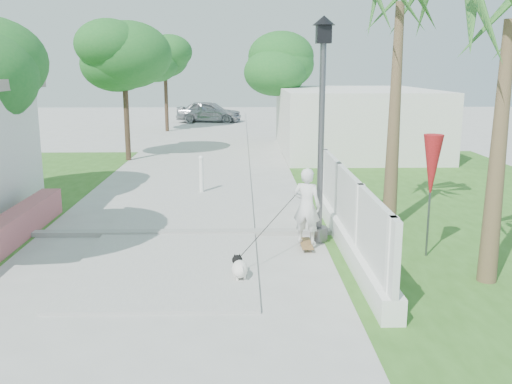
{
  "coord_description": "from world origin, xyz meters",
  "views": [
    {
      "loc": [
        1.34,
        -5.65,
        3.5
      ],
      "look_at": [
        1.61,
        5.21,
        1.1
      ],
      "focal_mm": 40.0,
      "sensor_mm": 36.0,
      "label": 1
    }
  ],
  "objects_px": {
    "bollard": "(201,173)",
    "skateboarder": "(277,222)",
    "street_lamp": "(321,122)",
    "dog": "(239,268)",
    "patio_umbrella": "(432,168)",
    "parked_car": "(209,112)"
  },
  "relations": [
    {
      "from": "bollard",
      "to": "skateboarder",
      "type": "distance_m",
      "value": 5.81
    },
    {
      "from": "street_lamp",
      "to": "dog",
      "type": "relative_size",
      "value": 7.47
    },
    {
      "from": "bollard",
      "to": "dog",
      "type": "height_order",
      "value": "bollard"
    },
    {
      "from": "street_lamp",
      "to": "skateboarder",
      "type": "distance_m",
      "value": 2.21
    },
    {
      "from": "bollard",
      "to": "patio_umbrella",
      "type": "relative_size",
      "value": 0.47
    },
    {
      "from": "patio_umbrella",
      "to": "parked_car",
      "type": "height_order",
      "value": "patio_umbrella"
    },
    {
      "from": "patio_umbrella",
      "to": "skateboarder",
      "type": "distance_m",
      "value": 2.99
    },
    {
      "from": "dog",
      "to": "parked_car",
      "type": "height_order",
      "value": "parked_car"
    },
    {
      "from": "skateboarder",
      "to": "parked_car",
      "type": "bearing_deg",
      "value": -60.58
    },
    {
      "from": "street_lamp",
      "to": "patio_umbrella",
      "type": "relative_size",
      "value": 1.93
    },
    {
      "from": "bollard",
      "to": "parked_car",
      "type": "bearing_deg",
      "value": 92.58
    },
    {
      "from": "bollard",
      "to": "dog",
      "type": "bearing_deg",
      "value": -80.75
    },
    {
      "from": "dog",
      "to": "parked_car",
      "type": "relative_size",
      "value": 0.15
    },
    {
      "from": "street_lamp",
      "to": "parked_car",
      "type": "height_order",
      "value": "street_lamp"
    },
    {
      "from": "skateboarder",
      "to": "parked_car",
      "type": "xyz_separation_m",
      "value": [
        -2.71,
        26.38,
        -0.01
      ]
    },
    {
      "from": "street_lamp",
      "to": "dog",
      "type": "bearing_deg",
      "value": -126.85
    },
    {
      "from": "skateboarder",
      "to": "patio_umbrella",
      "type": "bearing_deg",
      "value": -155.77
    },
    {
      "from": "patio_umbrella",
      "to": "parked_car",
      "type": "distance_m",
      "value": 26.94
    },
    {
      "from": "skateboarder",
      "to": "parked_car",
      "type": "height_order",
      "value": "skateboarder"
    },
    {
      "from": "bollard",
      "to": "patio_umbrella",
      "type": "distance_m",
      "value": 7.25
    },
    {
      "from": "parked_car",
      "to": "skateboarder",
      "type": "bearing_deg",
      "value": -163.15
    },
    {
      "from": "street_lamp",
      "to": "parked_car",
      "type": "relative_size",
      "value": 1.09
    }
  ]
}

